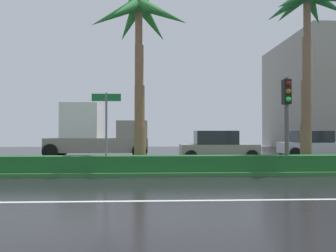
{
  "coord_description": "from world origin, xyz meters",
  "views": [
    {
      "loc": [
        0.94,
        -5.82,
        1.68
      ],
      "look_at": [
        1.79,
        13.46,
        2.0
      ],
      "focal_mm": 34.56,
      "sensor_mm": 36.0,
      "label": 1
    }
  ],
  "objects": [
    {
      "name": "palm_tree_centre_left",
      "position": [
        0.33,
        7.92,
        6.04
      ],
      "size": [
        4.36,
        3.95,
        7.46
      ],
      "color": "brown",
      "rests_on": "median_strip"
    },
    {
      "name": "street_name_sign",
      "position": [
        -0.86,
        6.49,
        2.08
      ],
      "size": [
        1.1,
        0.08,
        3.0
      ],
      "color": "slate",
      "rests_on": "median_strip"
    },
    {
      "name": "ground_plane",
      "position": [
        0.0,
        9.0,
        -0.05
      ],
      "size": [
        90.0,
        42.0,
        0.1
      ],
      "primitive_type": "cube",
      "color": "black"
    },
    {
      "name": "car_in_traffic_third",
      "position": [
        11.4,
        14.99,
        0.83
      ],
      "size": [
        4.3,
        2.02,
        1.72
      ],
      "color": "silver",
      "rests_on": "ground_plane"
    },
    {
      "name": "palm_tree_centre",
      "position": [
        7.52,
        7.73,
        6.52
      ],
      "size": [
        3.59,
        3.7,
        7.97
      ],
      "color": "brown",
      "rests_on": "median_strip"
    },
    {
      "name": "median_strip",
      "position": [
        0.0,
        8.0,
        0.07
      ],
      "size": [
        85.5,
        4.0,
        0.15
      ],
      "primitive_type": "cube",
      "color": "#2D6B33",
      "rests_on": "ground_plane"
    },
    {
      "name": "box_truck_lead",
      "position": [
        -2.7,
        15.18,
        1.55
      ],
      "size": [
        6.4,
        2.64,
        3.46
      ],
      "color": "gray",
      "rests_on": "ground_plane"
    },
    {
      "name": "median_hedge",
      "position": [
        0.0,
        6.6,
        0.45
      ],
      "size": [
        76.5,
        0.7,
        0.6
      ],
      "color": "#1E6028",
      "rests_on": "median_strip"
    },
    {
      "name": "near_lane_divider_stripe",
      "position": [
        0.0,
        2.0,
        0.0
      ],
      "size": [
        81.0,
        0.14,
        0.01
      ],
      "primitive_type": "cube",
      "color": "white",
      "rests_on": "ground_plane"
    },
    {
      "name": "traffic_signal_median_right",
      "position": [
        6.08,
        6.45,
        2.64
      ],
      "size": [
        0.28,
        0.43,
        3.61
      ],
      "color": "#4C4C47",
      "rests_on": "median_strip"
    },
    {
      "name": "car_in_traffic_second",
      "position": [
        4.53,
        12.27,
        0.83
      ],
      "size": [
        4.3,
        2.02,
        1.72
      ],
      "color": "gray",
      "rests_on": "ground_plane"
    }
  ]
}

